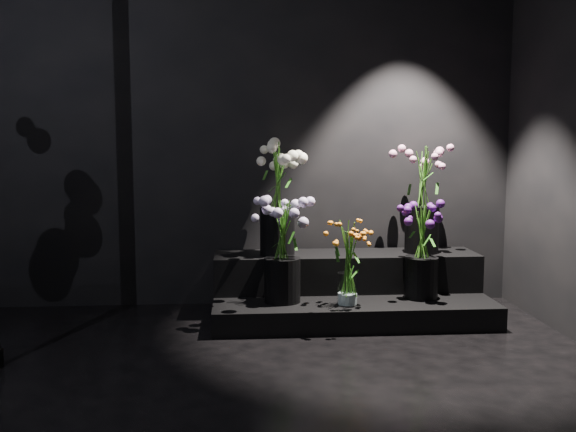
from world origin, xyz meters
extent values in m
plane|color=black|center=(0.00, 0.00, 0.00)|extent=(4.00, 4.00, 0.00)
plane|color=black|center=(0.00, 2.00, 1.40)|extent=(4.00, 0.00, 4.00)
plane|color=black|center=(0.00, -2.00, 1.40)|extent=(4.00, 0.00, 4.00)
cube|color=black|center=(0.70, 1.52, 0.08)|extent=(1.91, 0.85, 0.16)
cube|color=black|center=(0.70, 1.74, 0.29)|extent=(1.91, 0.42, 0.26)
cylinder|color=white|center=(0.64, 1.29, 0.27)|extent=(0.14, 0.14, 0.21)
cylinder|color=black|center=(0.22, 1.39, 0.31)|extent=(0.24, 0.24, 0.30)
cylinder|color=black|center=(1.18, 1.43, 0.30)|extent=(0.23, 0.23, 0.28)
cylinder|color=black|center=(0.20, 1.71, 0.59)|extent=(0.25, 0.25, 0.34)
cylinder|color=black|center=(1.26, 1.72, 0.59)|extent=(0.24, 0.24, 0.34)
camera|label=1|loc=(-0.06, -2.82, 1.24)|focal=40.00mm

